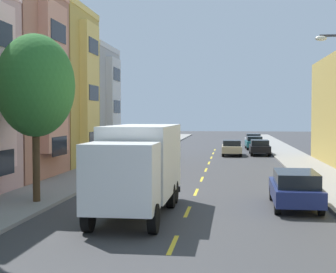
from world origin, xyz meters
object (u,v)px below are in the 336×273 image
object	(u,v)px
parked_sedan_black	(260,147)
parked_suv_orange	(144,154)
parked_sedan_teal	(254,143)
moving_champagne_sedan	(232,147)
parked_wagon_silver	(253,139)
parked_wagon_navy	(295,188)
parked_pickup_sky	(161,149)
street_tree_second	(35,86)
delivery_box_truck	(139,164)

from	to	relation	value
parked_sedan_black	parked_suv_orange	size ratio (longest dim) A/B	0.93
parked_suv_orange	parked_sedan_teal	distance (m)	22.06
moving_champagne_sedan	parked_wagon_silver	bearing A→B (deg)	80.02
parked_wagon_navy	parked_pickup_sky	size ratio (longest dim) A/B	0.89
parked_wagon_silver	street_tree_second	bearing A→B (deg)	-104.59
parked_wagon_silver	parked_pickup_sky	bearing A→B (deg)	-114.06
delivery_box_truck	parked_pickup_sky	distance (m)	23.75
parked_pickup_sky	parked_sedan_teal	bearing A→B (deg)	57.64
parked_wagon_navy	parked_sedan_teal	xyz separation A→B (m)	(0.01, 34.99, -0.05)
parked_sedan_teal	moving_champagne_sedan	size ratio (longest dim) A/B	1.01
delivery_box_truck	moving_champagne_sedan	xyz separation A→B (m)	(3.60, 28.10, -1.15)
street_tree_second	delivery_box_truck	distance (m)	5.69
parked_wagon_navy	parked_suv_orange	bearing A→B (deg)	120.63
parked_wagon_navy	parked_sedan_teal	size ratio (longest dim) A/B	1.04
parked_wagon_navy	parked_wagon_silver	size ratio (longest dim) A/B	1.01
parked_pickup_sky	parked_wagon_silver	bearing A→B (deg)	65.94
parked_wagon_navy	parked_sedan_teal	distance (m)	34.99
moving_champagne_sedan	parked_wagon_navy	bearing A→B (deg)	-84.66
parked_sedan_black	parked_pickup_sky	xyz separation A→B (m)	(-8.58, -5.37, 0.08)
moving_champagne_sedan	delivery_box_truck	bearing A→B (deg)	-97.30
street_tree_second	parked_wagon_silver	distance (m)	43.07
parked_sedan_black	parked_suv_orange	bearing A→B (deg)	-125.82
parked_wagon_navy	moving_champagne_sedan	bearing A→B (deg)	95.34
parked_wagon_silver	parked_suv_orange	size ratio (longest dim) A/B	0.97
parked_wagon_silver	parked_sedan_teal	size ratio (longest dim) A/B	1.04
street_tree_second	moving_champagne_sedan	xyz separation A→B (m)	(8.20, 26.73, -4.21)
parked_sedan_teal	moving_champagne_sedan	distance (m)	9.19
parked_wagon_silver	parked_pickup_sky	size ratio (longest dim) A/B	0.88
parked_sedan_teal	parked_pickup_sky	world-z (taller)	parked_pickup_sky
parked_sedan_black	parked_sedan_teal	world-z (taller)	same
parked_sedan_black	parked_wagon_navy	distance (m)	27.02
parked_suv_orange	parked_sedan_black	bearing A→B (deg)	54.18
parked_wagon_silver	moving_champagne_sedan	world-z (taller)	parked_wagon_silver
parked_wagon_navy	moving_champagne_sedan	xyz separation A→B (m)	(-2.44, 26.13, -0.05)
delivery_box_truck	parked_sedan_black	world-z (taller)	delivery_box_truck
parked_sedan_black	parked_wagon_silver	xyz separation A→B (m)	(0.01, 13.87, 0.05)
parked_sedan_teal	moving_champagne_sedan	world-z (taller)	same
delivery_box_truck	parked_wagon_silver	bearing A→B (deg)	81.77
parked_sedan_teal	parked_pickup_sky	size ratio (longest dim) A/B	0.85
parked_suv_orange	parked_pickup_sky	world-z (taller)	parked_suv_orange
parked_sedan_black	parked_sedan_teal	distance (m)	7.97
street_tree_second	parked_pickup_sky	world-z (taller)	street_tree_second
street_tree_second	parked_wagon_silver	world-z (taller)	street_tree_second
street_tree_second	moving_champagne_sedan	world-z (taller)	street_tree_second
parked_wagon_silver	moving_champagne_sedan	xyz separation A→B (m)	(-2.60, -14.76, -0.05)
delivery_box_truck	parked_sedan_teal	bearing A→B (deg)	80.69
street_tree_second	parked_sedan_teal	xyz separation A→B (m)	(10.66, 35.58, -4.21)
parked_sedan_teal	parked_suv_orange	bearing A→B (deg)	-113.33
delivery_box_truck	parked_sedan_black	bearing A→B (deg)	77.95
delivery_box_truck	moving_champagne_sedan	distance (m)	28.35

